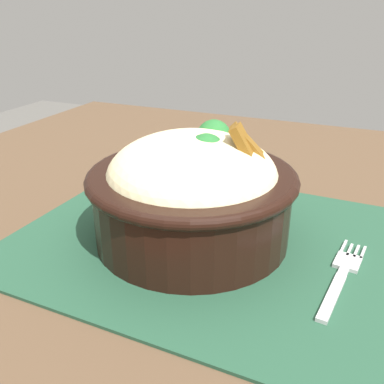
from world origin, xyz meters
TOP-DOWN VIEW (x-y plane):
  - table at (0.00, 0.00)m, footprint 1.05×0.94m
  - placemat at (-0.01, -0.03)m, footprint 0.43×0.31m
  - bowl at (-0.05, -0.03)m, footprint 0.22×0.22m
  - fork at (0.10, -0.04)m, footprint 0.03×0.13m

SIDE VIEW (x-z plane):
  - table at x=0.00m, z-range 0.28..0.99m
  - placemat at x=-0.01m, z-range 0.71..0.71m
  - fork at x=0.10m, z-range 0.71..0.71m
  - bowl at x=-0.05m, z-range 0.70..0.82m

